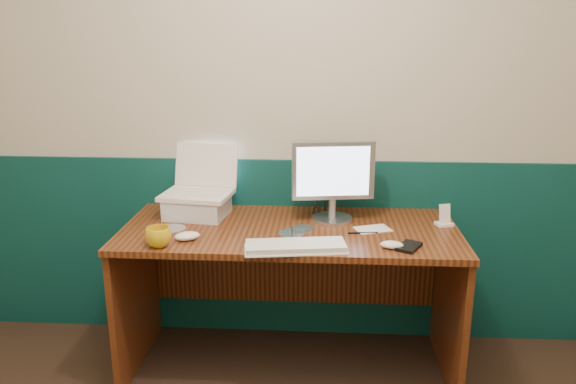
# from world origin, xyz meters

# --- Properties ---
(back_wall) EXTENTS (3.50, 0.04, 2.50)m
(back_wall) POSITION_xyz_m (0.00, 1.75, 1.25)
(back_wall) COLOR #B8B19B
(back_wall) RESTS_ON ground
(wainscot) EXTENTS (3.48, 0.02, 1.00)m
(wainscot) POSITION_xyz_m (0.00, 1.74, 0.50)
(wainscot) COLOR #072F2C
(wainscot) RESTS_ON ground
(desk) EXTENTS (1.60, 0.70, 0.75)m
(desk) POSITION_xyz_m (0.04, 1.38, 0.38)
(desk) COLOR #361C09
(desk) RESTS_ON ground
(laptop_riser) EXTENTS (0.32, 0.28, 0.10)m
(laptop_riser) POSITION_xyz_m (-0.44, 1.53, 0.80)
(laptop_riser) COLOR silver
(laptop_riser) RESTS_ON desk
(laptop) EXTENTS (0.37, 0.30, 0.28)m
(laptop) POSITION_xyz_m (-0.44, 1.53, 0.99)
(laptop) COLOR white
(laptop) RESTS_ON laptop_riser
(monitor) EXTENTS (0.41, 0.17, 0.40)m
(monitor) POSITION_xyz_m (0.24, 1.50, 0.95)
(monitor) COLOR #ADADB2
(monitor) RESTS_ON desk
(keyboard) EXTENTS (0.44, 0.20, 0.02)m
(keyboard) POSITION_xyz_m (0.08, 1.10, 0.76)
(keyboard) COLOR silver
(keyboard) RESTS_ON desk
(mouse_right) EXTENTS (0.11, 0.07, 0.03)m
(mouse_right) POSITION_xyz_m (0.50, 1.14, 0.77)
(mouse_right) COLOR silver
(mouse_right) RESTS_ON desk
(mouse_left) EXTENTS (0.13, 0.11, 0.04)m
(mouse_left) POSITION_xyz_m (-0.41, 1.19, 0.77)
(mouse_left) COLOR white
(mouse_left) RESTS_ON desk
(mug) EXTENTS (0.13, 0.13, 0.09)m
(mug) POSITION_xyz_m (-0.51, 1.10, 0.79)
(mug) COLOR gold
(mug) RESTS_ON desk
(camcorder) EXTENTS (0.13, 0.16, 0.22)m
(camcorder) POSITION_xyz_m (0.18, 1.60, 0.86)
(camcorder) COLOR #BABABF
(camcorder) RESTS_ON desk
(cd_spindle) EXTENTS (0.12, 0.12, 0.03)m
(cd_spindle) POSITION_xyz_m (0.06, 1.25, 0.76)
(cd_spindle) COLOR #ADB6BD
(cd_spindle) RESTS_ON desk
(cd_loose_a) EXTENTS (0.13, 0.13, 0.00)m
(cd_loose_a) POSITION_xyz_m (-0.52, 1.33, 0.75)
(cd_loose_a) COLOR silver
(cd_loose_a) RESTS_ON desk
(cd_loose_b) EXTENTS (0.11, 0.11, 0.00)m
(cd_loose_b) POSITION_xyz_m (0.10, 1.38, 0.75)
(cd_loose_b) COLOR #B1BAC2
(cd_loose_b) RESTS_ON desk
(pen) EXTENTS (0.14, 0.03, 0.01)m
(pen) POSITION_xyz_m (0.38, 1.32, 0.75)
(pen) COLOR black
(pen) RESTS_ON desk
(papers) EXTENTS (0.19, 0.16, 0.00)m
(papers) POSITION_xyz_m (0.43, 1.38, 0.75)
(papers) COLOR silver
(papers) RESTS_ON desk
(dock) EXTENTS (0.09, 0.08, 0.01)m
(dock) POSITION_xyz_m (0.78, 1.46, 0.76)
(dock) COLOR white
(dock) RESTS_ON desk
(music_player) EXTENTS (0.06, 0.04, 0.09)m
(music_player) POSITION_xyz_m (0.78, 1.46, 0.81)
(music_player) COLOR white
(music_player) RESTS_ON dock
(pda) EXTENTS (0.13, 0.15, 0.02)m
(pda) POSITION_xyz_m (0.57, 1.15, 0.76)
(pda) COLOR black
(pda) RESTS_ON desk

